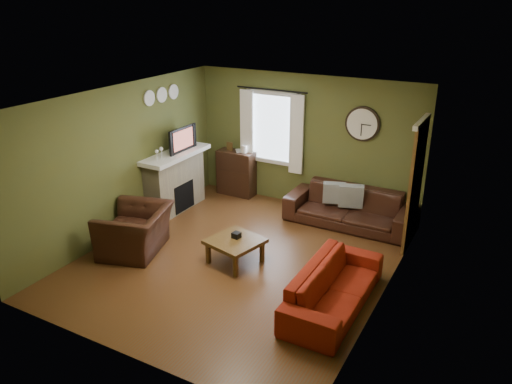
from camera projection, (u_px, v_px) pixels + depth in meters
The scene contains 31 objects.
floor at pixel (239, 259), 8.02m from camera, with size 4.60×5.20×0.00m, color #543118.
ceiling at pixel (236, 98), 7.06m from camera, with size 4.60×5.20×0.00m, color white.
wall_left at pixel (122, 161), 8.56m from camera, with size 0.00×5.20×2.60m, color #515828.
wall_right at pixel (389, 214), 6.52m from camera, with size 0.00×5.20×2.60m, color #515828.
wall_back at pixel (306, 142), 9.66m from camera, with size 4.60×0.00×2.60m, color #515828.
wall_front at pixel (116, 259), 5.42m from camera, with size 4.60×0.00×2.60m, color #515828.
fireplace at pixel (175, 183), 9.69m from camera, with size 0.40×1.40×1.10m, color tan.
firebox at pixel (184, 197), 9.70m from camera, with size 0.04×0.60×0.55m, color black.
mantel at pixel (175, 154), 9.46m from camera, with size 0.58×1.60×0.08m, color white.
tv at pixel (180, 142), 9.49m from camera, with size 0.60×0.08×0.35m, color black.
tv_screen at pixel (183, 139), 9.43m from camera, with size 0.02×0.62×0.36m, color #994C3F.
medallion_left at pixel (149, 98), 8.85m from camera, with size 0.28×0.28×0.03m, color white.
medallion_mid at pixel (162, 95), 9.14m from camera, with size 0.28×0.28×0.03m, color white.
medallion_right at pixel (173, 92), 9.42m from camera, with size 0.28×0.28×0.03m, color white.
window_pane at pixel (273, 128), 9.88m from camera, with size 1.00×0.02×1.30m, color silver, non-canonical shape.
curtain_rod at pixel (271, 90), 9.51m from camera, with size 0.03×0.03×1.50m, color black.
curtain_left at pixel (247, 128), 10.06m from camera, with size 0.28×0.04×1.55m, color white.
curtain_right at pixel (296, 135), 9.57m from camera, with size 0.28×0.04×1.55m, color white.
wall_clock at pixel (362, 124), 8.94m from camera, with size 0.64×0.06×0.64m, color white, non-canonical shape.
door at pixel (415, 187), 8.13m from camera, with size 0.05×0.90×2.10m, color brown.
bookshelf at pixel (236, 173), 10.46m from camera, with size 0.80×0.34×0.94m, color black, non-canonical shape.
book at pixel (236, 151), 10.27m from camera, with size 0.18×0.25×0.02m, color #4F3718.
sofa_brown at pixel (350, 208), 9.12m from camera, with size 2.32×0.91×0.68m, color black.
pillow_left at pixel (334, 193), 9.22m from camera, with size 0.41×0.12×0.41m, color #8D959A.
pillow_right at pixel (351, 196), 9.08m from camera, with size 0.44×0.13×0.44m, color #8D959A.
sofa_red at pixel (334, 287), 6.74m from camera, with size 2.04×0.80×0.59m, color maroon.
armchair at pixel (135, 231), 8.16m from camera, with size 1.14×1.00×0.74m, color black.
coffee_table at pixel (235, 251), 7.87m from camera, with size 0.75×0.75×0.40m, color #4F3718, non-canonical shape.
tissue_box at pixel (236, 238), 7.86m from camera, with size 0.12×0.12×0.09m, color black.
wine_glass_a at pixel (157, 155), 8.96m from camera, with size 0.07×0.07×0.19m, color white, non-canonical shape.
wine_glass_b at pixel (162, 153), 9.06m from camera, with size 0.07×0.07×0.21m, color white, non-canonical shape.
Camera 1 is at (3.62, -6.05, 3.99)m, focal length 35.00 mm.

